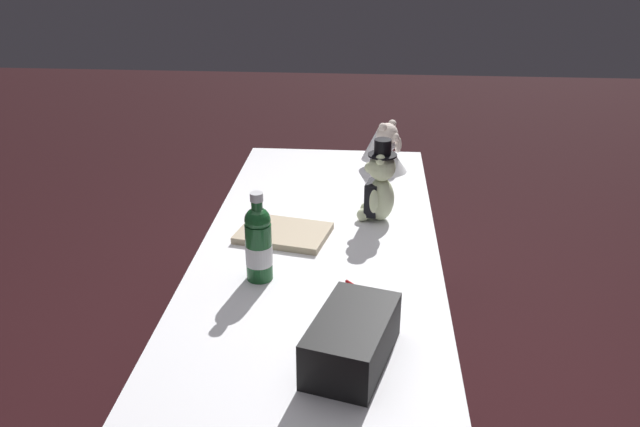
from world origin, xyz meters
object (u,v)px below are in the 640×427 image
(guestbook, at_px, (284,233))
(champagne_bottle, at_px, (259,243))
(teddy_bear_groom, at_px, (379,187))
(signing_pen, at_px, (359,289))
(teddy_bear_bride, at_px, (384,150))
(gift_case_black, at_px, (352,339))

(guestbook, bearing_deg, champagne_bottle, -174.96)
(teddy_bear_groom, bearing_deg, signing_pen, 173.65)
(teddy_bear_groom, xyz_separation_m, champagne_bottle, (-0.46, 0.36, -0.01))
(teddy_bear_groom, height_order, signing_pen, teddy_bear_groom)
(teddy_bear_bride, distance_m, gift_case_black, 1.36)
(champagne_bottle, bearing_deg, guestbook, -6.77)
(teddy_bear_groom, bearing_deg, teddy_bear_bride, -2.56)
(teddy_bear_bride, distance_m, signing_pen, 1.03)
(champagne_bottle, distance_m, gift_case_black, 0.49)
(teddy_bear_groom, distance_m, gift_case_black, 0.85)
(teddy_bear_groom, bearing_deg, gift_case_black, 175.57)
(signing_pen, distance_m, guestbook, 0.43)
(champagne_bottle, distance_m, guestbook, 0.31)
(teddy_bear_groom, relative_size, gift_case_black, 0.89)
(signing_pen, xyz_separation_m, guestbook, (0.34, 0.27, 0.01))
(champagne_bottle, bearing_deg, teddy_bear_bride, -21.35)
(guestbook, bearing_deg, signing_pen, -130.00)
(teddy_bear_groom, distance_m, teddy_bear_bride, 0.52)
(teddy_bear_groom, relative_size, champagne_bottle, 1.08)
(teddy_bear_bride, relative_size, guestbook, 0.77)
(teddy_bear_bride, height_order, signing_pen, teddy_bear_bride)
(teddy_bear_bride, height_order, champagne_bottle, champagne_bottle)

